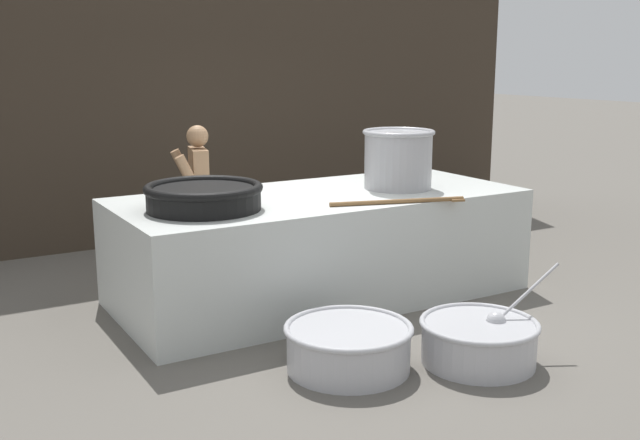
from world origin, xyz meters
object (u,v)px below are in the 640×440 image
at_px(giant_wok_near, 204,196).
at_px(prep_bowl_vegetables, 479,339).
at_px(stock_pot, 398,158).
at_px(prep_bowl_meat, 348,345).
at_px(cook, 199,197).

bearing_deg(giant_wok_near, prep_bowl_vegetables, -52.83).
distance_m(stock_pot, prep_bowl_meat, 2.42).
height_order(giant_wok_near, cook, cook).
relative_size(giant_wok_near, cook, 0.63).
height_order(giant_wok_near, prep_bowl_meat, giant_wok_near).
height_order(stock_pot, prep_bowl_vegetables, stock_pot).
height_order(giant_wok_near, stock_pot, stock_pot).
xyz_separation_m(cook, prep_bowl_meat, (0.07, -2.74, -0.67)).
distance_m(giant_wok_near, stock_pot, 2.05).
xyz_separation_m(giant_wok_near, prep_bowl_vegetables, (1.42, -1.87, -0.93)).
height_order(prep_bowl_vegetables, prep_bowl_meat, prep_bowl_vegetables).
distance_m(cook, prep_bowl_meat, 2.82).
bearing_deg(giant_wok_near, prep_bowl_meat, -70.83).
xyz_separation_m(giant_wok_near, stock_pot, (2.04, 0.04, 0.18)).
height_order(giant_wok_near, prep_bowl_vegetables, giant_wok_near).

